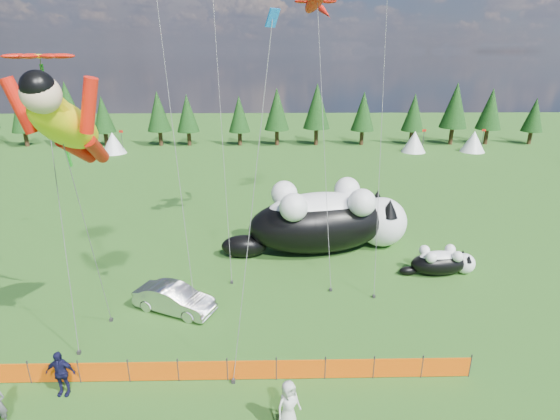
# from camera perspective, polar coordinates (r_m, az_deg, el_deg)

# --- Properties ---
(ground) EXTENTS (160.00, 160.00, 0.00)m
(ground) POSITION_cam_1_polar(r_m,az_deg,el_deg) (21.85, -8.79, -15.93)
(ground) COLOR #0D3409
(ground) RESTS_ON ground
(safety_fence) EXTENTS (22.06, 0.06, 1.10)m
(safety_fence) POSITION_cam_1_polar(r_m,az_deg,el_deg) (19.21, -10.05, -19.94)
(safety_fence) COLOR #262626
(safety_fence) RESTS_ON ground
(tree_line) EXTENTS (90.00, 4.00, 8.00)m
(tree_line) POSITION_cam_1_polar(r_m,az_deg,el_deg) (63.20, -3.84, 12.00)
(tree_line) COLOR black
(tree_line) RESTS_ON ground
(festival_tents) EXTENTS (50.00, 3.20, 2.80)m
(festival_tents) POSITION_cam_1_polar(r_m,az_deg,el_deg) (59.20, 6.83, 8.81)
(festival_tents) COLOR white
(festival_tents) RESTS_ON ground
(cat_large) EXTENTS (12.70, 6.11, 4.61)m
(cat_large) POSITION_cam_1_polar(r_m,az_deg,el_deg) (29.32, 6.23, -1.22)
(cat_large) COLOR black
(cat_large) RESTS_ON ground
(cat_small) EXTENTS (4.65, 1.85, 1.68)m
(cat_small) POSITION_cam_1_polar(r_m,az_deg,el_deg) (28.27, 20.43, -6.34)
(cat_small) COLOR black
(cat_small) RESTS_ON ground
(car) EXTENTS (4.55, 3.08, 1.42)m
(car) POSITION_cam_1_polar(r_m,az_deg,el_deg) (23.64, -13.63, -11.22)
(car) COLOR silver
(car) RESTS_ON ground
(spectator_c) EXTENTS (1.16, 0.62, 1.96)m
(spectator_c) POSITION_cam_1_polar(r_m,az_deg,el_deg) (20.01, -26.75, -18.49)
(spectator_c) COLOR #131334
(spectator_c) RESTS_ON ground
(spectator_e) EXTENTS (1.13, 1.03, 1.93)m
(spectator_e) POSITION_cam_1_polar(r_m,az_deg,el_deg) (16.92, 1.10, -24.09)
(spectator_e) COLOR silver
(spectator_e) RESTS_ON ground
(superhero_kite) EXTENTS (4.66, 5.44, 12.65)m
(superhero_kite) POSITION_cam_1_polar(r_m,az_deg,el_deg) (17.82, -26.15, 9.96)
(superhero_kite) COLOR yellow
(superhero_kite) RESTS_ON ground
(flower_kite) EXTENTS (3.31, 4.02, 12.76)m
(flower_kite) POSITION_cam_1_polar(r_m,az_deg,el_deg) (20.76, -28.82, 16.73)
(flower_kite) COLOR red
(flower_kite) RESTS_ON ground
(diamond_kite_c) EXTENTS (2.14, 2.96, 14.54)m
(diamond_kite_c) POSITION_cam_1_polar(r_m,az_deg,el_deg) (16.71, -1.35, 20.79)
(diamond_kite_c) COLOR blue
(diamond_kite_c) RESTS_ON ground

